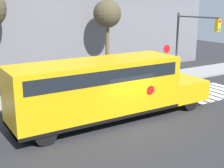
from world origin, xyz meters
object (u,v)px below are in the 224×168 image
Objects in this scene: tree_far_sidewalk at (107,15)px; stop_sign at (166,59)px; traffic_light at (190,37)px; school_bus at (105,87)px.

stop_sign is at bearing -50.80° from tree_far_sidewalk.
traffic_light is (1.13, -1.19, 1.64)m from stop_sign.
stop_sign is at bearing 29.20° from school_bus.
traffic_light reaches higher than stop_sign.
tree_far_sidewalk is at bearing 130.28° from traffic_light.
school_bus is 9.72m from traffic_light.
tree_far_sidewalk is at bearing 58.27° from school_bus.
school_bus is 1.80× the size of tree_far_sidewalk.
tree_far_sidewalk is (4.96, 8.02, 3.13)m from school_bus.
traffic_light is at bearing 19.63° from school_bus.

